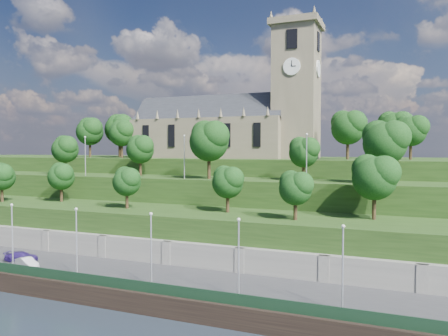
% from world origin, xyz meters
% --- Properties ---
extents(ground, '(320.00, 320.00, 0.00)m').
position_xyz_m(ground, '(0.00, 0.00, 0.00)').
color(ground, black).
rests_on(ground, ground).
extents(promenade, '(160.00, 12.00, 2.00)m').
position_xyz_m(promenade, '(0.00, 6.00, 1.00)').
color(promenade, '#2D2D30').
rests_on(promenade, ground).
extents(quay_wall, '(160.00, 0.50, 2.20)m').
position_xyz_m(quay_wall, '(0.00, -0.05, 1.10)').
color(quay_wall, black).
rests_on(quay_wall, ground).
extents(fence, '(160.00, 0.10, 1.20)m').
position_xyz_m(fence, '(0.00, 0.60, 2.60)').
color(fence, '#16331E').
rests_on(fence, promenade).
extents(retaining_wall, '(160.00, 2.10, 5.00)m').
position_xyz_m(retaining_wall, '(0.00, 11.97, 2.50)').
color(retaining_wall, slate).
rests_on(retaining_wall, ground).
extents(embankment_lower, '(160.00, 12.00, 8.00)m').
position_xyz_m(embankment_lower, '(0.00, 18.00, 4.00)').
color(embankment_lower, '#1D3712').
rests_on(embankment_lower, ground).
extents(embankment_upper, '(160.00, 10.00, 12.00)m').
position_xyz_m(embankment_upper, '(0.00, 29.00, 6.00)').
color(embankment_upper, '#1D3712').
rests_on(embankment_upper, ground).
extents(hilltop, '(160.00, 32.00, 15.00)m').
position_xyz_m(hilltop, '(0.00, 50.00, 7.50)').
color(hilltop, '#1D3712').
rests_on(hilltop, ground).
extents(church, '(38.60, 12.35, 27.60)m').
position_xyz_m(church, '(0.79, 45.98, 22.52)').
color(church, brown).
rests_on(church, hilltop).
extents(trees_lower, '(64.34, 8.96, 8.23)m').
position_xyz_m(trees_lower, '(4.87, 18.36, 12.74)').
color(trees_lower, black).
rests_on(trees_lower, embankment_lower).
extents(trees_upper, '(63.16, 8.71, 9.58)m').
position_xyz_m(trees_upper, '(5.82, 27.84, 17.75)').
color(trees_upper, black).
rests_on(trees_upper, embankment_upper).
extents(trees_hilltop, '(72.40, 15.69, 10.08)m').
position_xyz_m(trees_hilltop, '(-1.93, 44.87, 21.09)').
color(trees_hilltop, black).
rests_on(trees_hilltop, hilltop).
extents(lamp_posts_promenade, '(60.36, 0.36, 8.11)m').
position_xyz_m(lamp_posts_promenade, '(-2.00, 2.50, 6.67)').
color(lamp_posts_promenade, '#B2B2B7').
rests_on(lamp_posts_promenade, promenade).
extents(lamp_posts_upper, '(40.36, 0.36, 7.18)m').
position_xyz_m(lamp_posts_upper, '(-0.00, 26.00, 16.18)').
color(lamp_posts_upper, '#B2B2B7').
rests_on(lamp_posts_upper, embankment_upper).
extents(car_middle, '(4.03, 2.39, 1.25)m').
position_xyz_m(car_middle, '(-10.57, 3.33, 2.63)').
color(car_middle, '#A3A4A8').
rests_on(car_middle, promenade).
extents(car_right, '(4.57, 3.02, 1.23)m').
position_xyz_m(car_right, '(-13.78, 5.49, 2.61)').
color(car_right, navy).
rests_on(car_right, promenade).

